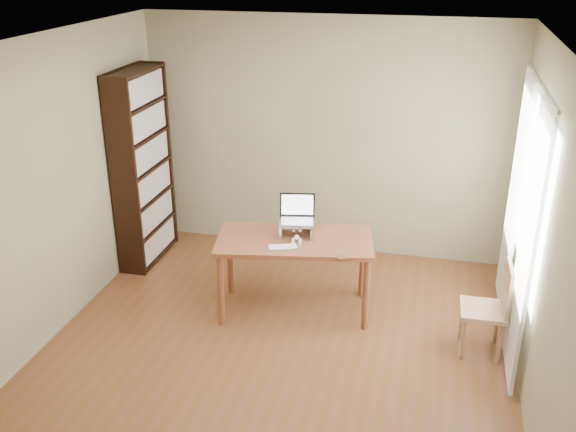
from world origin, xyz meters
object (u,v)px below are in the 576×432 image
object	(u,v)px
keyboard	(283,247)
cat	(298,228)
bookshelf	(143,168)
laptop	(298,214)
chair	(492,306)
desk	(295,248)

from	to	relation	value
keyboard	cat	distance (m)	0.34
keyboard	cat	size ratio (longest dim) A/B	0.61
bookshelf	keyboard	xyz separation A→B (m)	(1.77, -0.94, -0.29)
laptop	chair	world-z (taller)	laptop
desk	keyboard	distance (m)	0.25
bookshelf	keyboard	distance (m)	2.03
cat	keyboard	bearing A→B (deg)	-112.43
keyboard	chair	world-z (taller)	chair
chair	desk	bearing A→B (deg)	169.35
bookshelf	laptop	xyz separation A→B (m)	(1.83, -0.59, -0.11)
desk	keyboard	world-z (taller)	keyboard
keyboard	laptop	bearing A→B (deg)	62.03
desk	chair	bearing A→B (deg)	-19.58
keyboard	chair	bearing A→B (deg)	-21.25
keyboard	bookshelf	bearing A→B (deg)	132.89
chair	keyboard	bearing A→B (deg)	176.47
chair	bookshelf	bearing A→B (deg)	162.90
keyboard	chair	xyz separation A→B (m)	(1.82, -0.07, -0.31)
laptop	keyboard	distance (m)	0.40
cat	chair	xyz separation A→B (m)	(1.76, -0.40, -0.36)
chair	cat	bearing A→B (deg)	165.81
bookshelf	chair	bearing A→B (deg)	-15.72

